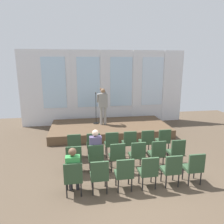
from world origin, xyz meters
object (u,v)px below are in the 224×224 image
(chair_r0_c1, at_px, (93,143))
(chair_r1_c0, at_px, (74,158))
(mic_stand, at_px, (96,117))
(audience_r2_c0, at_px, (73,168))
(chair_r0_c5, at_px, (163,139))
(chair_r2_c3, at_px, (148,170))
(chair_r1_c5, at_px, (176,151))
(chair_r2_c2, at_px, (124,172))
(chair_r2_c0, at_px, (73,176))
(chair_r2_c1, at_px, (99,174))
(chair_r0_c2, at_px, (112,142))
(chair_r0_c3, at_px, (129,141))
(chair_r1_c3, at_px, (137,153))
(chair_r2_c4, at_px, (172,168))
(chair_r1_c4, at_px, (157,152))
(chair_r1_c2, at_px, (117,155))
(audience_r1_c1, at_px, (95,148))
(chair_r1_c1, at_px, (96,156))
(chair_r0_c4, at_px, (147,140))
(chair_r2_c5, at_px, (194,166))
(speaker, at_px, (103,104))
(chair_r0_c0, at_px, (75,144))

(chair_r0_c1, xyz_separation_m, chair_r1_c0, (-0.66, -1.07, 0.00))
(mic_stand, bearing_deg, audience_r2_c0, -101.48)
(chair_r0_c5, height_order, chair_r1_c0, same)
(chair_r0_c5, distance_m, chair_r2_c3, 2.51)
(chair_r1_c5, height_order, chair_r2_c2, same)
(chair_r2_c0, height_order, chair_r2_c1, same)
(chair_r0_c2, relative_size, chair_r2_c2, 1.00)
(mic_stand, height_order, chair_r2_c2, mic_stand)
(chair_r0_c3, height_order, chair_r1_c3, same)
(chair_r2_c4, bearing_deg, chair_r0_c5, 72.89)
(mic_stand, distance_m, chair_r1_c4, 4.35)
(chair_r0_c1, bearing_deg, chair_r2_c1, -90.00)
(mic_stand, distance_m, chair_r0_c2, 2.98)
(chair_r1_c2, bearing_deg, chair_r1_c5, 0.00)
(chair_r1_c0, distance_m, audience_r1_c1, 0.70)
(chair_r1_c1, distance_m, chair_r2_c4, 2.25)
(chair_r0_c5, relative_size, audience_r1_c1, 0.68)
(chair_r1_c4, bearing_deg, audience_r2_c0, -159.48)
(chair_r0_c4, height_order, chair_r2_c5, same)
(chair_r1_c2, xyz_separation_m, chair_r2_c4, (1.32, -1.07, 0.00))
(chair_r0_c2, bearing_deg, chair_r2_c5, -47.27)
(speaker, xyz_separation_m, chair_r0_c1, (-0.68, -2.77, -0.88))
(chair_r0_c5, height_order, chair_r2_c3, same)
(chair_r2_c0, distance_m, chair_r2_c5, 3.30)
(chair_r2_c1, height_order, chair_r2_c4, same)
(chair_r0_c2, height_order, chair_r1_c2, same)
(mic_stand, bearing_deg, chair_r1_c5, -60.57)
(chair_r2_c1, height_order, chair_r2_c2, same)
(chair_r0_c1, xyz_separation_m, chair_r2_c5, (2.64, -2.14, 0.00))
(chair_r0_c0, distance_m, chair_r1_c4, 2.84)
(chair_r0_c1, xyz_separation_m, audience_r1_c1, (0.00, -0.99, 0.22))
(chair_r1_c3, height_order, chair_r2_c1, same)
(mic_stand, xyz_separation_m, chair_r2_c0, (-1.02, -5.10, -0.20))
(chair_r0_c1, relative_size, chair_r1_c3, 1.00)
(chair_r1_c0, relative_size, chair_r2_c1, 1.00)
(chair_r1_c4, height_order, chair_r1_c5, same)
(chair_r2_c4, bearing_deg, chair_r2_c1, 180.00)
(chair_r2_c0, height_order, chair_r2_c5, same)
(chair_r1_c5, bearing_deg, chair_r2_c1, -157.90)
(chair_r0_c4, relative_size, chair_r1_c0, 1.00)
(chair_r1_c5, distance_m, chair_r2_c4, 1.26)
(chair_r2_c5, bearing_deg, chair_r1_c1, 157.90)
(chair_r1_c4, bearing_deg, chair_r1_c1, 180.00)
(chair_r0_c0, xyz_separation_m, chair_r1_c1, (0.66, -1.07, 0.00))
(audience_r2_c0, bearing_deg, chair_r1_c4, 20.52)
(chair_r1_c4, bearing_deg, chair_r2_c3, -121.63)
(audience_r1_c1, bearing_deg, mic_stand, 84.79)
(chair_r0_c0, relative_size, chair_r2_c4, 1.00)
(chair_r2_c1, bearing_deg, chair_r2_c2, 0.00)
(speaker, xyz_separation_m, chair_r1_c0, (-1.34, -3.84, -0.88))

